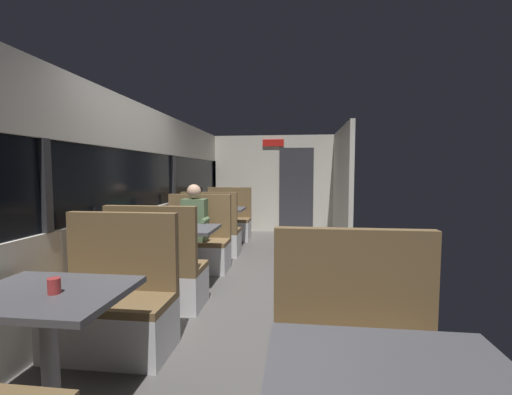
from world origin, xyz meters
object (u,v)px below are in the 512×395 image
dining_table_near_window (48,308)px  bench_far_window_facing_end (212,236)px  dining_table_far_window (221,213)px  bench_mid_window_facing_end (158,277)px  dining_table_mid_window (180,235)px  seated_passenger (195,234)px  bench_mid_window_facing_entry (197,247)px  coffee_cup_primary (54,286)px  bench_near_window_facing_entry (114,311)px  bench_far_window_facing_entry (228,224)px  bench_front_aisle_facing_entry (357,370)px

dining_table_near_window → bench_far_window_facing_end: bearing=90.0°
dining_table_far_window → bench_far_window_facing_end: bearing=-90.0°
dining_table_near_window → bench_mid_window_facing_end: 1.61m
dining_table_near_window → dining_table_mid_window: (0.00, 2.28, 0.00)m
seated_passenger → dining_table_near_window: bearing=-90.0°
dining_table_near_window → bench_mid_window_facing_entry: (0.00, 2.98, -0.31)m
dining_table_near_window → coffee_cup_primary: size_ratio=10.00×
bench_near_window_facing_entry → bench_mid_window_facing_entry: same height
dining_table_far_window → dining_table_near_window: bearing=-90.0°
coffee_cup_primary → bench_mid_window_facing_entry: bearing=91.4°
dining_table_mid_window → coffee_cup_primary: size_ratio=10.00×
dining_table_mid_window → bench_near_window_facing_entry: bearing=-90.0°
bench_mid_window_facing_entry → bench_far_window_facing_end: same height
bench_far_window_facing_entry → coffee_cup_primary: 5.30m
bench_far_window_facing_end → bench_front_aisle_facing_entry: same height
dining_table_mid_window → bench_far_window_facing_end: 1.61m
bench_mid_window_facing_entry → bench_far_window_facing_end: (0.00, 0.88, 0.00)m
dining_table_far_window → coffee_cup_primary: coffee_cup_primary is taller
bench_near_window_facing_entry → dining_table_mid_window: size_ratio=1.22×
dining_table_near_window → bench_mid_window_facing_end: bench_mid_window_facing_end is taller
dining_table_mid_window → dining_table_far_window: same height
dining_table_far_window → coffee_cup_primary: 4.59m
dining_table_far_window → bench_far_window_facing_end: 0.77m
seated_passenger → bench_mid_window_facing_entry: bearing=90.0°
bench_near_window_facing_entry → coffee_cup_primary: size_ratio=12.22×
bench_mid_window_facing_end → bench_far_window_facing_end: size_ratio=1.00×
dining_table_near_window → bench_far_window_facing_entry: size_ratio=0.82×
bench_near_window_facing_entry → bench_far_window_facing_entry: 4.55m
dining_table_near_window → dining_table_mid_window: size_ratio=1.00×
bench_near_window_facing_entry → bench_front_aisle_facing_entry: same height
bench_mid_window_facing_entry → coffee_cup_primary: bench_mid_window_facing_entry is taller
dining_table_mid_window → bench_mid_window_facing_entry: bench_mid_window_facing_entry is taller
bench_mid_window_facing_entry → seated_passenger: size_ratio=0.87×
dining_table_far_window → seated_passenger: seated_passenger is taller
dining_table_near_window → dining_table_far_window: same height
seated_passenger → bench_near_window_facing_entry: bearing=-90.0°
dining_table_near_window → bench_mid_window_facing_entry: bench_mid_window_facing_entry is taller
bench_front_aisle_facing_entry → seated_passenger: (-1.79, 2.80, 0.21)m
bench_near_window_facing_entry → bench_far_window_facing_entry: size_ratio=1.00×
bench_near_window_facing_entry → coffee_cup_primary: bench_near_window_facing_entry is taller
dining_table_far_window → bench_far_window_facing_entry: size_ratio=0.82×
bench_mid_window_facing_end → bench_far_window_facing_entry: same height
seated_passenger → bench_front_aisle_facing_entry: bearing=-57.5°
bench_mid_window_facing_end → bench_front_aisle_facing_entry: same height
dining_table_near_window → bench_mid_window_facing_end: (0.00, 1.58, -0.31)m
dining_table_far_window → coffee_cup_primary: (0.07, -4.58, 0.15)m
bench_near_window_facing_entry → bench_front_aisle_facing_entry: (1.79, -0.60, 0.00)m
seated_passenger → coffee_cup_primary: (0.07, -2.93, 0.25)m
dining_table_near_window → bench_far_window_facing_end: (0.00, 3.85, -0.31)m
bench_mid_window_facing_end → bench_mid_window_facing_entry: size_ratio=1.00×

